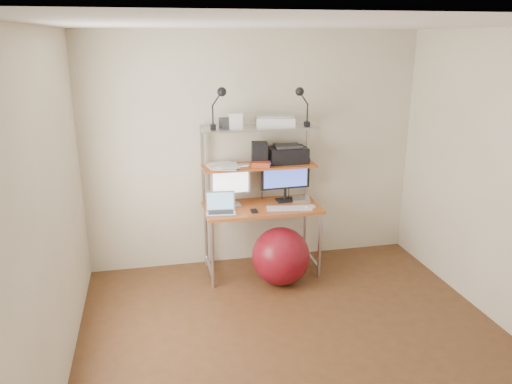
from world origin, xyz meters
TOP-DOWN VIEW (x-y plane):
  - room at (0.00, 0.00)m, footprint 3.60×3.60m
  - computer_desk at (0.00, 1.50)m, footprint 1.20×0.60m
  - wall_outlet at (0.85, 1.79)m, footprint 0.08×0.01m
  - monitor_silver at (-0.31, 1.54)m, footprint 0.42×0.17m
  - monitor_black at (0.29, 1.58)m, footprint 0.54×0.16m
  - laptop at (-0.44, 1.35)m, footprint 0.31×0.27m
  - keyboard at (0.26, 1.30)m, footprint 0.48×0.21m
  - mouse at (0.47, 1.27)m, footprint 0.10×0.07m
  - mac_mini at (0.45, 1.52)m, footprint 0.22×0.22m
  - phone at (-0.11, 1.30)m, footprint 0.07×0.12m
  - printer at (0.32, 1.61)m, footprint 0.40×0.28m
  - nas_cube at (0.01, 1.60)m, footprint 0.18×0.18m
  - red_box at (0.00, 1.49)m, footprint 0.21×0.17m
  - scanner at (0.18, 1.60)m, footprint 0.44×0.33m
  - box_white at (-0.25, 1.53)m, footprint 0.14×0.12m
  - box_grey at (-0.35, 1.58)m, footprint 0.12×0.12m
  - clip_lamp_left at (-0.40, 1.51)m, footprint 0.16×0.09m
  - clip_lamp_right at (0.41, 1.48)m, footprint 0.16×0.09m
  - exercise_ball at (0.13, 1.13)m, footprint 0.59×0.59m
  - paper_stack at (-0.37, 1.57)m, footprint 0.36×0.42m

SIDE VIEW (x-z plane):
  - exercise_ball at x=0.13m, z-range 0.00..0.59m
  - wall_outlet at x=0.85m, z-range 0.24..0.36m
  - phone at x=-0.11m, z-range 0.74..0.75m
  - keyboard at x=0.26m, z-range 0.74..0.75m
  - mouse at x=0.47m, z-range 0.74..0.77m
  - mac_mini at x=0.45m, z-range 0.74..0.78m
  - laptop at x=-0.44m, z-range 0.65..0.91m
  - computer_desk at x=0.00m, z-range 0.17..1.74m
  - monitor_silver at x=-0.31m, z-range 0.76..1.22m
  - monitor_black at x=0.29m, z-range 0.74..1.28m
  - paper_stack at x=-0.37m, z-range 1.15..1.18m
  - red_box at x=0.00m, z-range 1.15..1.20m
  - printer at x=0.32m, z-range 1.14..1.34m
  - room at x=0.00m, z-range -0.55..3.05m
  - nas_cube at x=0.01m, z-range 1.15..1.38m
  - scanner at x=0.18m, z-range 1.55..1.65m
  - box_grey at x=-0.35m, z-range 1.55..1.65m
  - box_white at x=-0.25m, z-range 1.55..1.70m
  - clip_lamp_right at x=0.41m, z-range 1.64..2.04m
  - clip_lamp_left at x=-0.40m, z-range 1.64..2.06m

